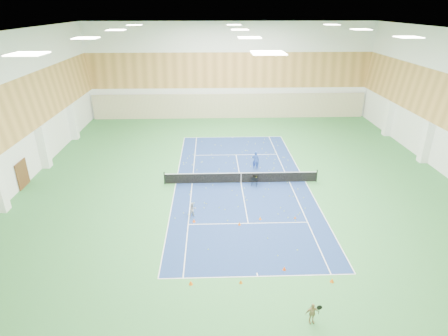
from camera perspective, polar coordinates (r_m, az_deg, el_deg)
The scene contains 21 objects.
ground at distance 31.60m, azimuth 2.60°, elevation -2.27°, with size 40.00×40.00×0.00m, color #327639.
room_shell at distance 29.48m, azimuth 2.82°, elevation 8.28°, with size 36.00×40.00×12.00m, color white, non-canonical shape.
wood_cladding at distance 29.02m, azimuth 2.90°, elevation 12.09°, with size 36.00×40.00×8.00m, color #C38C48, non-canonical shape.
ceiling_light_grid at distance 28.50m, azimuth 3.07°, elevation 19.84°, with size 21.40×25.40×0.06m, color white, non-canonical shape.
court_surface at distance 31.60m, azimuth 2.60°, elevation -2.26°, with size 10.97×23.77×0.01m, color navy.
tennis_balls_scatter at distance 31.58m, azimuth 2.60°, elevation -2.19°, with size 10.57×22.77×0.07m, color #B0D223, non-canonical shape.
tennis_net at distance 31.36m, azimuth 2.62°, elevation -1.36°, with size 12.80×0.10×1.10m, color black, non-canonical shape.
back_curtain at distance 49.66m, azimuth 0.85°, elevation 9.42°, with size 35.40×0.16×3.20m, color #C6B793.
door_left_b at distance 34.68m, azimuth -28.37°, elevation -0.83°, with size 0.08×1.80×2.20m, color #593319.
coach at distance 33.97m, azimuth 4.83°, elevation 1.19°, with size 0.64×0.42×1.74m, color #213F99.
child_court at distance 26.60m, azimuth -4.79°, elevation -6.33°, with size 0.52×0.41×1.08m, color #92939A.
child_apron at distance 19.19m, azimuth 13.27°, elevation -20.74°, with size 0.65×0.27×1.11m, color #A08C5B.
ball_cart at distance 30.98m, azimuth 4.70°, elevation -1.99°, with size 0.50×0.50×0.87m, color black, non-canonical shape.
cone_svc_a at distance 26.13m, azimuth -4.60°, elevation -7.98°, with size 0.23×0.23×0.25m, color #F44D0C.
cone_svc_b at distance 25.76m, azimuth 2.36°, elevation -8.45°, with size 0.21×0.21×0.24m, color #DA5A0B.
cone_svc_c at distance 26.46m, azimuth 5.55°, elevation -7.62°, with size 0.20×0.20×0.22m, color orange.
cone_svc_d at distance 26.93m, azimuth 10.78°, elevation -7.40°, with size 0.18×0.18×0.19m, color #D7580B.
cone_base_a at distance 21.04m, azimuth -5.07°, elevation -16.99°, with size 0.22×0.22×0.24m, color #FF640D.
cone_base_b at distance 21.07m, azimuth 2.59°, elevation -16.89°, with size 0.20×0.20×0.21m, color orange.
cone_base_c at distance 22.14m, azimuth 9.19°, elevation -14.86°, with size 0.21×0.21×0.24m, color #EF490C.
cone_base_d at distance 21.90m, azimuth 16.14°, elevation -16.10°, with size 0.22×0.22×0.24m, color orange.
Camera 1 is at (-2.45, -28.33, 13.79)m, focal length 30.00 mm.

